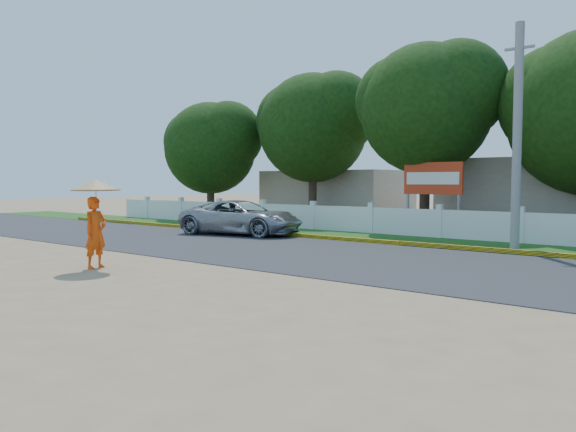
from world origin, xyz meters
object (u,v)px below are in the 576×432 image
object	(u,v)px
vehicle	(242,218)
monk_with_parasol	(96,210)
billboard	(433,182)
utility_pole	(517,137)

from	to	relation	value
vehicle	monk_with_parasol	bearing A→B (deg)	-171.36
monk_with_parasol	billboard	distance (m)	13.79
vehicle	utility_pole	bearing A→B (deg)	-92.24
utility_pole	billboard	size ratio (longest dim) A/B	2.41
billboard	utility_pole	bearing A→B (deg)	-35.85
billboard	monk_with_parasol	bearing A→B (deg)	-101.70
vehicle	monk_with_parasol	xyz separation A→B (m)	(3.29, -8.69, 0.76)
utility_pole	vehicle	bearing A→B (deg)	-170.14
vehicle	billboard	xyz separation A→B (m)	(6.08, 4.80, 1.44)
monk_with_parasol	billboard	world-z (taller)	billboard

